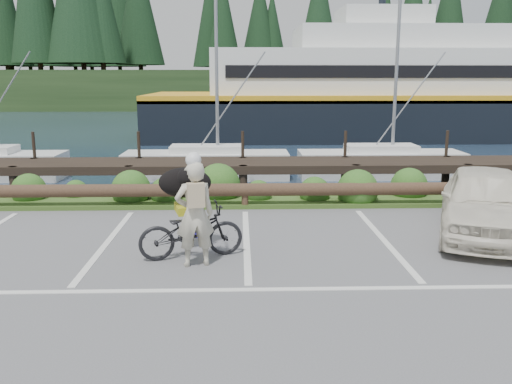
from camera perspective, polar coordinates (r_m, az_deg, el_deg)
ground at (r=8.34m, az=-0.82°, el=-9.23°), size 72.00×72.00×0.00m
harbor_backdrop at (r=86.30m, az=-1.43°, el=9.93°), size 170.00×160.00×30.00m
vegetation_strip at (r=13.41m, az=-1.20°, el=-0.83°), size 34.00×1.60×0.10m
log_rail at (r=12.74m, az=-1.16°, el=-1.75°), size 32.00×0.30×0.60m
bicycle at (r=9.26m, az=-6.85°, el=-4.11°), size 1.87×1.04×0.93m
cyclist at (r=8.76m, az=-6.47°, el=-2.34°), size 0.71×0.56×1.73m
dog at (r=9.64m, az=-7.50°, el=1.00°), size 0.67×1.01×0.54m
parked_car at (r=11.31m, az=22.93°, el=-0.97°), size 2.91×4.25×1.34m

